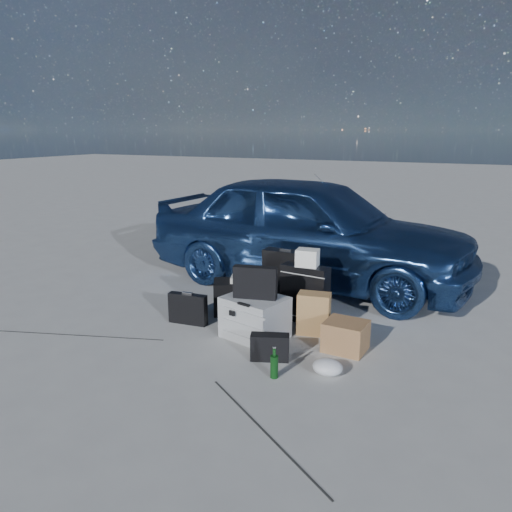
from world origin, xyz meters
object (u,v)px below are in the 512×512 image
(pelican_case, at_px, (255,317))
(green_bottle, at_px, (274,363))
(suitcase_left, at_px, (285,278))
(duffel_bag, at_px, (248,297))
(car, at_px, (309,229))
(suitcase_right, at_px, (305,294))
(briefcase, at_px, (188,309))
(cardboard_box, at_px, (346,336))

(pelican_case, distance_m, green_bottle, 0.89)
(suitcase_left, xyz_separation_m, green_bottle, (0.61, -1.70, -0.21))
(duffel_bag, bearing_deg, car, 53.72)
(suitcase_right, bearing_deg, suitcase_left, 143.39)
(car, distance_m, suitcase_left, 1.11)
(pelican_case, xyz_separation_m, suitcase_right, (0.30, 0.64, 0.10))
(pelican_case, xyz_separation_m, duffel_bag, (-0.38, 0.59, -0.02))
(suitcase_right, distance_m, green_bottle, 1.38)
(duffel_bag, bearing_deg, suitcase_left, 25.25)
(briefcase, bearing_deg, suitcase_right, 24.03)
(pelican_case, distance_m, suitcase_left, 1.00)
(car, relative_size, duffel_bag, 5.71)
(suitcase_left, height_order, suitcase_right, suitcase_left)
(pelican_case, bearing_deg, briefcase, -166.93)
(briefcase, height_order, cardboard_box, briefcase)
(pelican_case, bearing_deg, car, 108.28)
(pelican_case, height_order, briefcase, pelican_case)
(briefcase, bearing_deg, suitcase_left, 47.64)
(suitcase_left, xyz_separation_m, suitcase_right, (0.38, -0.35, -0.03))
(duffel_bag, distance_m, green_bottle, 1.59)
(suitcase_left, distance_m, green_bottle, 1.82)
(suitcase_right, height_order, duffel_bag, suitcase_right)
(green_bottle, bearing_deg, pelican_case, 126.50)
(duffel_bag, bearing_deg, suitcase_right, -23.72)
(briefcase, xyz_separation_m, green_bottle, (1.34, -0.72, -0.03))
(pelican_case, height_order, suitcase_right, suitcase_right)
(car, bearing_deg, cardboard_box, -147.09)
(briefcase, relative_size, suitcase_right, 0.69)
(cardboard_box, bearing_deg, green_bottle, -116.25)
(briefcase, bearing_deg, green_bottle, -33.59)
(briefcase, height_order, suitcase_left, suitcase_left)
(pelican_case, bearing_deg, suitcase_right, 78.60)
(briefcase, bearing_deg, pelican_case, -5.99)
(suitcase_left, relative_size, suitcase_right, 1.09)
(suitcase_right, bearing_deg, briefcase, -144.25)
(pelican_case, height_order, suitcase_left, suitcase_left)
(car, height_order, cardboard_box, car)
(car, relative_size, pelican_case, 7.50)
(briefcase, bearing_deg, cardboard_box, -2.77)
(briefcase, distance_m, duffel_bag, 0.73)
(suitcase_right, bearing_deg, car, 114.75)
(suitcase_right, distance_m, cardboard_box, 0.85)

